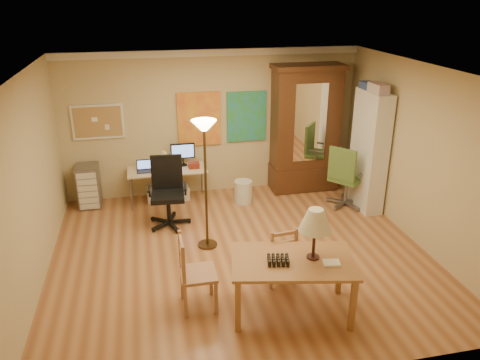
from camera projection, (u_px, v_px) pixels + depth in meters
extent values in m
plane|color=brown|center=(240.00, 254.00, 6.99)|extent=(5.50, 5.50, 0.00)
cube|color=white|center=(211.00, 53.00, 8.22)|extent=(5.50, 0.08, 0.12)
cube|color=#A98E4F|center=(98.00, 122.00, 8.26)|extent=(0.90, 0.04, 0.62)
cube|color=yellow|center=(199.00, 119.00, 8.63)|extent=(0.80, 0.04, 1.00)
cube|color=teal|center=(247.00, 117.00, 8.80)|extent=(0.75, 0.04, 0.95)
cube|color=brown|center=(293.00, 261.00, 5.50)|extent=(1.58, 1.13, 0.04)
cube|color=brown|center=(238.00, 306.00, 5.29)|extent=(0.08, 0.08, 0.68)
cube|color=brown|center=(353.00, 305.00, 5.30)|extent=(0.08, 0.08, 0.68)
cube|color=brown|center=(238.00, 270.00, 5.96)|extent=(0.08, 0.08, 0.68)
cube|color=brown|center=(339.00, 270.00, 5.98)|extent=(0.08, 0.08, 0.68)
cylinder|color=black|center=(313.00, 257.00, 5.53)|extent=(0.15, 0.15, 0.02)
cylinder|color=black|center=(314.00, 243.00, 5.46)|extent=(0.04, 0.04, 0.38)
cone|color=beige|center=(315.00, 220.00, 5.35)|extent=(0.38, 0.38, 0.27)
cube|color=white|center=(331.00, 263.00, 5.40)|extent=(0.22, 0.18, 0.03)
cube|color=black|center=(278.00, 260.00, 5.41)|extent=(0.31, 0.26, 0.08)
cube|color=#9D6D48|center=(279.00, 254.00, 6.21)|extent=(0.43, 0.41, 0.04)
cube|color=#9D6D48|center=(285.00, 260.00, 6.48)|extent=(0.04, 0.04, 0.38)
cube|color=#9D6D48|center=(262.00, 264.00, 6.38)|extent=(0.04, 0.04, 0.38)
cube|color=#9D6D48|center=(294.00, 272.00, 6.20)|extent=(0.04, 0.04, 0.38)
cube|color=#9D6D48|center=(271.00, 276.00, 6.10)|extent=(0.04, 0.04, 0.38)
cube|color=#9D6D48|center=(296.00, 244.00, 6.04)|extent=(0.04, 0.04, 0.44)
cube|color=#9D6D48|center=(272.00, 248.00, 5.94)|extent=(0.04, 0.04, 0.44)
cube|color=#9D6D48|center=(284.00, 243.00, 5.97)|extent=(0.34, 0.06, 0.04)
cube|color=#9D6D48|center=(198.00, 274.00, 5.68)|extent=(0.43, 0.45, 0.04)
cube|color=#9D6D48|center=(216.00, 298.00, 5.63)|extent=(0.04, 0.04, 0.44)
cube|color=#9D6D48|center=(211.00, 280.00, 5.98)|extent=(0.04, 0.04, 0.44)
cube|color=#9D6D48|center=(185.00, 302.00, 5.56)|extent=(0.04, 0.04, 0.44)
cube|color=#9D6D48|center=(182.00, 283.00, 5.91)|extent=(0.04, 0.04, 0.44)
cube|color=#9D6D48|center=(184.00, 266.00, 5.37)|extent=(0.04, 0.04, 0.51)
cube|color=#9D6D48|center=(180.00, 249.00, 5.72)|extent=(0.04, 0.04, 0.51)
cube|color=#9D6D48|center=(182.00, 254.00, 5.53)|extent=(0.03, 0.39, 0.05)
cylinder|color=#3B2C17|center=(208.00, 244.00, 7.22)|extent=(0.30, 0.30, 0.03)
cylinder|color=#3B2C17|center=(206.00, 189.00, 6.86)|extent=(0.04, 0.04, 1.87)
cone|color=#FFE0A5|center=(204.00, 125.00, 6.50)|extent=(0.36, 0.36, 0.15)
cube|color=beige|center=(167.00, 170.00, 8.49)|extent=(1.41, 0.62, 0.03)
cylinder|color=slate|center=(132.00, 195.00, 8.25)|extent=(0.03, 0.03, 0.62)
cylinder|color=slate|center=(206.00, 189.00, 8.50)|extent=(0.03, 0.03, 0.62)
cylinder|color=slate|center=(132.00, 184.00, 8.73)|extent=(0.03, 0.03, 0.62)
cylinder|color=slate|center=(202.00, 178.00, 8.98)|extent=(0.03, 0.03, 0.62)
cube|color=black|center=(145.00, 171.00, 8.37)|extent=(0.28, 0.19, 0.01)
cube|color=black|center=(144.00, 164.00, 8.46)|extent=(0.28, 0.05, 0.18)
cube|color=black|center=(183.00, 151.00, 8.56)|extent=(0.44, 0.04, 0.28)
cone|color=beige|center=(163.00, 154.00, 8.46)|extent=(0.18, 0.18, 0.11)
cube|color=white|center=(160.00, 172.00, 8.34)|extent=(0.22, 0.28, 0.01)
cube|color=maroon|center=(194.00, 165.00, 8.52)|extent=(0.19, 0.14, 0.11)
cube|color=white|center=(154.00, 195.00, 8.67)|extent=(0.25, 0.21, 0.26)
cube|color=white|center=(169.00, 194.00, 8.72)|extent=(0.25, 0.21, 0.26)
cube|color=silver|center=(183.00, 193.00, 8.77)|extent=(0.25, 0.21, 0.26)
cylinder|color=black|center=(169.00, 210.00, 7.74)|extent=(0.07, 0.07, 0.45)
cube|color=black|center=(168.00, 196.00, 7.64)|extent=(0.57, 0.55, 0.08)
cube|color=black|center=(167.00, 172.00, 7.74)|extent=(0.52, 0.09, 0.58)
cube|color=black|center=(149.00, 188.00, 7.55)|extent=(0.07, 0.34, 0.03)
cube|color=black|center=(185.00, 186.00, 7.62)|extent=(0.07, 0.34, 0.03)
cylinder|color=slate|center=(346.00, 191.00, 8.49)|extent=(0.07, 0.07, 0.44)
cube|color=#4B6C30|center=(347.00, 178.00, 8.39)|extent=(0.72, 0.73, 0.08)
cube|color=#4B6C30|center=(342.00, 164.00, 8.09)|extent=(0.36, 0.43, 0.57)
cube|color=slate|center=(363.00, 174.00, 8.16)|extent=(0.29, 0.24, 0.03)
cube|color=slate|center=(334.00, 166.00, 8.50)|extent=(0.29, 0.24, 0.03)
cube|color=slate|center=(89.00, 186.00, 8.42)|extent=(0.39, 0.44, 0.78)
cube|color=silver|center=(88.00, 191.00, 8.21)|extent=(0.33, 0.02, 0.66)
cube|color=#3B2410|center=(305.00, 131.00, 8.91)|extent=(1.23, 0.56, 2.34)
cube|color=#3B2410|center=(302.00, 176.00, 9.26)|extent=(1.27, 0.60, 0.47)
cube|color=white|center=(311.00, 123.00, 8.57)|extent=(0.61, 0.01, 1.45)
cube|color=#3B2410|center=(308.00, 66.00, 8.46)|extent=(1.32, 0.63, 0.09)
cube|color=white|center=(369.00, 151.00, 8.15)|extent=(0.32, 0.84, 2.11)
cube|color=#993333|center=(368.00, 184.00, 8.20)|extent=(0.19, 0.42, 0.25)
cube|color=#334C99|center=(365.00, 109.00, 8.07)|extent=(0.19, 0.29, 0.21)
cylinder|color=silver|center=(243.00, 192.00, 8.63)|extent=(0.33, 0.33, 0.42)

